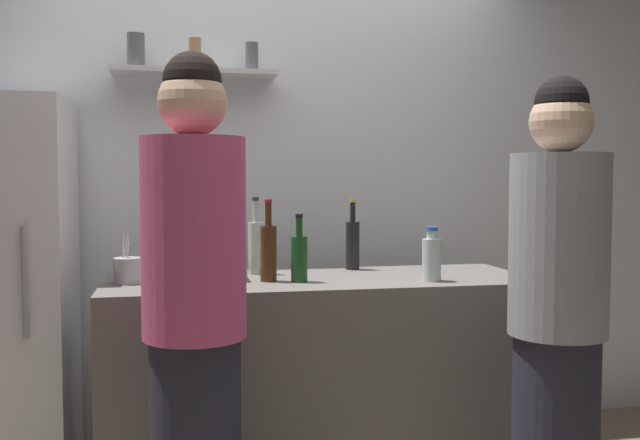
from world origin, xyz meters
name	(u,v)px	position (x,y,z in m)	size (l,w,h in m)	color
back_wall_assembly	(272,187)	(0.00, 1.25, 1.30)	(4.80, 0.32, 2.60)	white
refrigerator	(2,292)	(-1.25, 0.85, 0.85)	(0.58, 0.65, 1.69)	white
counter	(320,383)	(0.11, 0.51, 0.46)	(1.82, 0.68, 0.92)	#66605B
baking_pan	(205,274)	(-0.38, 0.56, 0.94)	(0.34, 0.24, 0.05)	gray
utensil_holder	(127,270)	(-0.70, 0.51, 0.97)	(0.11, 0.11, 0.21)	#B2B2B7
wine_bottle_pale_glass	(256,245)	(-0.15, 0.69, 1.05)	(0.07, 0.07, 0.34)	#B2BFB2
wine_bottle_dark_glass	(353,243)	(0.32, 0.76, 1.04)	(0.06, 0.06, 0.33)	black
wine_bottle_amber_glass	(268,251)	(-0.12, 0.45, 1.05)	(0.07, 0.07, 0.34)	#472814
wine_bottle_green_glass	(300,257)	(0.00, 0.41, 1.02)	(0.07, 0.07, 0.28)	#19471E
water_bottle_plastic	(432,258)	(0.55, 0.33, 1.02)	(0.08, 0.08, 0.23)	silver
person_pink_top	(195,322)	(-0.44, -0.13, 0.88)	(0.34, 0.34, 1.75)	#262633
person_grey_hoodie	(557,322)	(0.81, -0.22, 0.84)	(0.34, 0.34, 1.70)	#262633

